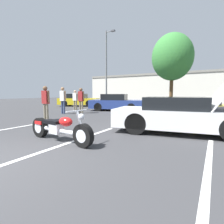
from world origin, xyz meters
TOP-DOWN VIEW (x-y plane):
  - parking_stripe_foreground at (-3.01, 2.10)m, footprint 0.12×4.56m
  - parking_stripe_middle at (0.37, 2.10)m, footprint 0.12×4.56m
  - parking_stripe_back at (3.74, 2.10)m, footprint 0.12×4.56m
  - far_building at (0.00, 26.89)m, footprint 32.00×4.20m
  - light_pole at (-7.10, 15.85)m, footprint 1.21×0.28m
  - tree_background at (0.26, 15.24)m, footprint 3.62×3.62m
  - motorcycle at (0.04, 2.05)m, footprint 2.47×0.70m
  - show_car_hood_open at (2.77, 4.94)m, footprint 4.66×2.51m
  - parked_car_mid_left_row at (-2.91, 10.59)m, footprint 4.40×2.81m
  - parked_car_mid_right_row at (3.13, 10.00)m, footprint 4.53×2.43m
  - parked_car_left_row at (-8.68, 12.75)m, footprint 4.48×3.30m
  - spectator_near_motorcycle at (-4.92, 6.94)m, footprint 0.52×0.23m
  - spectator_by_show_car at (-5.87, 9.16)m, footprint 0.52×0.21m
  - spectator_midground at (-4.05, 7.75)m, footprint 0.52×0.23m
  - spectator_far_lot at (-3.60, 4.52)m, footprint 0.52×0.23m

SIDE VIEW (x-z plane):
  - parking_stripe_foreground at x=-3.01m, z-range 0.00..0.01m
  - parking_stripe_middle at x=0.37m, z-range 0.00..0.01m
  - parking_stripe_back at x=3.74m, z-range 0.00..0.01m
  - motorcycle at x=0.04m, z-range -0.10..0.84m
  - parked_car_mid_right_row at x=3.13m, z-range -0.01..1.10m
  - parked_car_mid_left_row at x=-2.91m, z-range -0.04..1.26m
  - show_car_hood_open at x=2.77m, z-range -0.43..1.66m
  - parked_car_left_row at x=-8.68m, z-range -0.04..1.27m
  - spectator_by_show_car at x=-5.87m, z-range 0.14..1.74m
  - spectator_midground at x=-4.05m, z-range 0.16..1.88m
  - spectator_far_lot at x=-3.60m, z-range 0.17..1.89m
  - spectator_near_motorcycle at x=-4.92m, z-range 0.17..1.93m
  - far_building at x=0.00m, z-range 0.14..4.54m
  - light_pole at x=-7.10m, z-range 0.39..8.69m
  - tree_background at x=0.26m, z-range 1.24..7.91m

